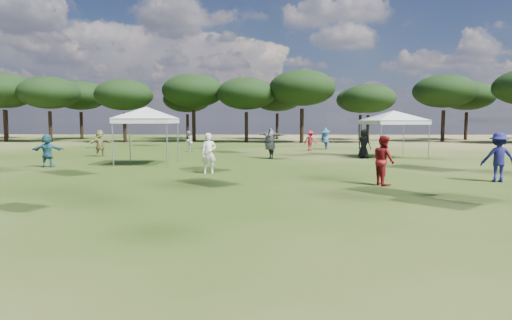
{
  "coord_description": "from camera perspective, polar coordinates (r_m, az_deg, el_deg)",
  "views": [
    {
      "loc": [
        -0.14,
        -0.77,
        2.3
      ],
      "look_at": [
        -0.29,
        4.03,
        1.85
      ],
      "focal_mm": 30.0,
      "sensor_mm": 36.0,
      "label": 1
    }
  ],
  "objects": [
    {
      "name": "tree_line",
      "position": [
        48.34,
        4.84,
        8.95
      ],
      "size": [
        108.78,
        17.63,
        7.77
      ],
      "color": "black",
      "rests_on": "ground"
    },
    {
      "name": "festival_crowd",
      "position": [
        25.43,
        5.73,
        2.04
      ],
      "size": [
        29.61,
        20.8,
        1.86
      ],
      "color": "black",
      "rests_on": "ground"
    },
    {
      "name": "tent_left",
      "position": [
        22.98,
        -14.4,
        6.57
      ],
      "size": [
        5.77,
        5.77,
        3.31
      ],
      "rotation": [
        0.0,
        0.0,
        0.01
      ],
      "color": "gray",
      "rests_on": "ground"
    },
    {
      "name": "tent_right",
      "position": [
        27.95,
        17.87,
        6.03
      ],
      "size": [
        6.4,
        6.4,
        3.22
      ],
      "rotation": [
        0.0,
        0.0,
        0.19
      ],
      "color": "gray",
      "rests_on": "ground"
    }
  ]
}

